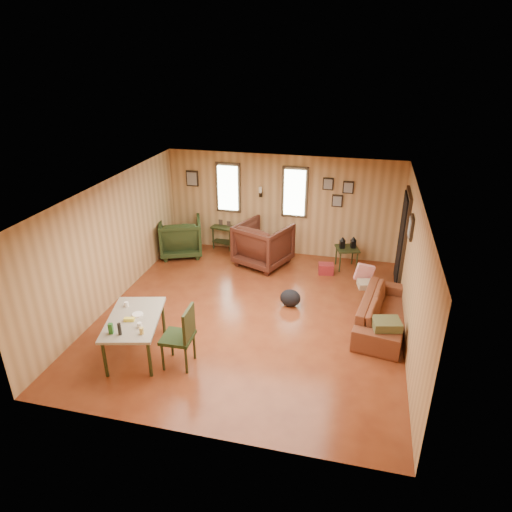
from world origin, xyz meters
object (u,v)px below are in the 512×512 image
at_px(recliner_green, 180,235).
at_px(end_table, 225,232).
at_px(dining_table, 134,321).
at_px(sofa, 385,307).
at_px(recliner_brown, 263,242).
at_px(side_table, 347,247).

relative_size(recliner_green, end_table, 1.39).
distance_m(end_table, dining_table, 4.56).
xyz_separation_m(sofa, recliner_brown, (-2.68, 2.03, 0.16)).
height_order(sofa, dining_table, dining_table).
height_order(side_table, dining_table, dining_table).
bearing_deg(dining_table, recliner_brown, 57.65).
bearing_deg(recliner_brown, dining_table, 93.97).
xyz_separation_m(side_table, dining_table, (-3.14, -4.06, 0.10)).
distance_m(recliner_green, side_table, 3.94).
distance_m(sofa, recliner_green, 5.18).
relative_size(sofa, side_table, 2.63).
relative_size(sofa, recliner_brown, 1.83).
relative_size(recliner_brown, side_table, 1.44).
height_order(sofa, side_table, sofa).
xyz_separation_m(sofa, side_table, (-0.80, 2.28, 0.13)).
relative_size(recliner_brown, dining_table, 0.74).
xyz_separation_m(sofa, end_table, (-3.82, 2.78, 0.01)).
bearing_deg(sofa, end_table, 63.13).
bearing_deg(recliner_brown, side_table, -149.95).
bearing_deg(dining_table, end_table, 74.48).
distance_m(end_table, side_table, 3.06).
height_order(recliner_brown, end_table, recliner_brown).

